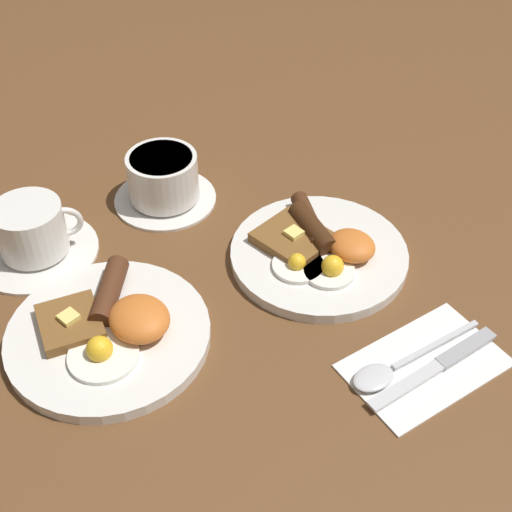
% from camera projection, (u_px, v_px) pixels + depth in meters
% --- Properties ---
extents(ground_plane, '(3.00, 3.00, 0.00)m').
position_uv_depth(ground_plane, '(318.00, 259.00, 0.93)').
color(ground_plane, brown).
extents(breakfast_plate_near, '(0.23, 0.23, 0.04)m').
position_uv_depth(breakfast_plate_near, '(318.00, 250.00, 0.92)').
color(breakfast_plate_near, silver).
rests_on(breakfast_plate_near, ground_plane).
extents(breakfast_plate_far, '(0.24, 0.24, 0.05)m').
position_uv_depth(breakfast_plate_far, '(110.00, 330.00, 0.82)').
color(breakfast_plate_far, silver).
rests_on(breakfast_plate_far, ground_plane).
extents(teacup_near, '(0.15, 0.15, 0.07)m').
position_uv_depth(teacup_near, '(163.00, 180.00, 1.00)').
color(teacup_near, silver).
rests_on(teacup_near, ground_plane).
extents(teacup_far, '(0.16, 0.16, 0.08)m').
position_uv_depth(teacup_far, '(33.00, 234.00, 0.92)').
color(teacup_far, silver).
rests_on(teacup_far, ground_plane).
extents(napkin, '(0.13, 0.19, 0.01)m').
position_uv_depth(napkin, '(425.00, 364.00, 0.80)').
color(napkin, white).
rests_on(napkin, ground_plane).
extents(knife, '(0.03, 0.19, 0.01)m').
position_uv_depth(knife, '(441.00, 364.00, 0.79)').
color(knife, silver).
rests_on(knife, napkin).
extents(spoon, '(0.04, 0.18, 0.01)m').
position_uv_depth(spoon, '(386.00, 371.00, 0.78)').
color(spoon, silver).
rests_on(spoon, napkin).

